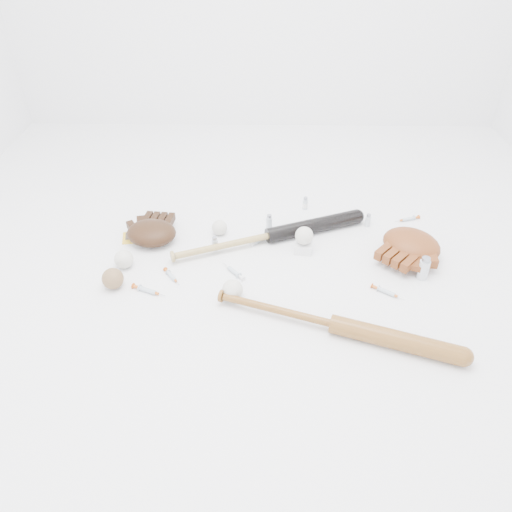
{
  "coord_description": "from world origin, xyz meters",
  "views": [
    {
      "loc": [
        0.02,
        -1.62,
        1.26
      ],
      "look_at": [
        -0.0,
        -0.02,
        0.06
      ],
      "focal_mm": 35.0,
      "sensor_mm": 36.0,
      "label": 1
    }
  ],
  "objects_px": {
    "bat_wood": "(333,324)",
    "glove_dark": "(151,233)",
    "pedestal": "(303,247)",
    "bat_dark": "(269,236)"
  },
  "relations": [
    {
      "from": "pedestal",
      "to": "bat_wood",
      "type": "bearing_deg",
      "value": -80.99
    },
    {
      "from": "glove_dark",
      "to": "bat_wood",
      "type": "bearing_deg",
      "value": -29.36
    },
    {
      "from": "bat_wood",
      "to": "glove_dark",
      "type": "height_order",
      "value": "glove_dark"
    },
    {
      "from": "glove_dark",
      "to": "pedestal",
      "type": "height_order",
      "value": "glove_dark"
    },
    {
      "from": "bat_dark",
      "to": "pedestal",
      "type": "relative_size",
      "value": 12.71
    },
    {
      "from": "bat_dark",
      "to": "glove_dark",
      "type": "relative_size",
      "value": 3.58
    },
    {
      "from": "bat_wood",
      "to": "glove_dark",
      "type": "distance_m",
      "value": 0.91
    },
    {
      "from": "glove_dark",
      "to": "pedestal",
      "type": "distance_m",
      "value": 0.66
    },
    {
      "from": "pedestal",
      "to": "bat_dark",
      "type": "bearing_deg",
      "value": 155.96
    },
    {
      "from": "bat_wood",
      "to": "pedestal",
      "type": "relative_size",
      "value": 12.55
    }
  ]
}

